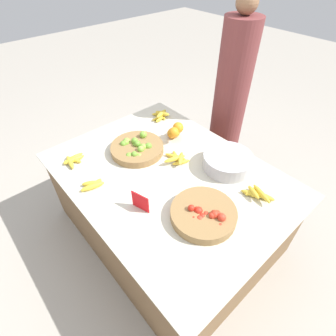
{
  "coord_description": "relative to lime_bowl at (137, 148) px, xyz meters",
  "views": [
    {
      "loc": [
        0.94,
        -0.83,
        1.82
      ],
      "look_at": [
        0.0,
        0.0,
        0.68
      ],
      "focal_mm": 28.0,
      "sensor_mm": 36.0,
      "label": 1
    }
  ],
  "objects": [
    {
      "name": "ground_plane",
      "position": [
        0.32,
        0.01,
        -0.66
      ],
      "size": [
        12.0,
        12.0,
        0.0
      ],
      "primitive_type": "plane",
      "color": "#ADA599"
    },
    {
      "name": "market_table",
      "position": [
        0.32,
        0.01,
        -0.35
      ],
      "size": [
        1.56,
        1.17,
        0.63
      ],
      "color": "brown",
      "rests_on": "ground_plane"
    },
    {
      "name": "lime_bowl",
      "position": [
        0.0,
        0.0,
        0.0
      ],
      "size": [
        0.38,
        0.38,
        0.1
      ],
      "color": "olive",
      "rests_on": "market_table"
    },
    {
      "name": "tomato_basket",
      "position": [
        0.72,
        -0.08,
        0.0
      ],
      "size": [
        0.37,
        0.37,
        0.09
      ],
      "color": "olive",
      "rests_on": "market_table"
    },
    {
      "name": "orange_pile",
      "position": [
        0.06,
        0.32,
        0.03
      ],
      "size": [
        0.14,
        0.16,
        0.14
      ],
      "color": "orange",
      "rests_on": "market_table"
    },
    {
      "name": "metal_bowl",
      "position": [
        0.54,
        0.36,
        0.02
      ],
      "size": [
        0.33,
        0.33,
        0.1
      ],
      "color": "#B7B7BF",
      "rests_on": "market_table"
    },
    {
      "name": "price_sign",
      "position": [
        0.44,
        -0.3,
        0.03
      ],
      "size": [
        0.11,
        0.04,
        0.12
      ],
      "rotation": [
        0.0,
        0.0,
        0.28
      ],
      "color": "red",
      "rests_on": "market_table"
    },
    {
      "name": "banana_bunch_front_center",
      "position": [
        0.1,
        -0.42,
        -0.01
      ],
      "size": [
        0.11,
        0.16,
        0.03
      ],
      "color": "gold",
      "rests_on": "market_table"
    },
    {
      "name": "banana_bunch_front_right",
      "position": [
        -0.2,
        -0.4,
        -0.01
      ],
      "size": [
        0.15,
        0.16,
        0.03
      ],
      "color": "gold",
      "rests_on": "market_table"
    },
    {
      "name": "banana_bunch_front_left",
      "position": [
        -0.24,
        0.43,
        -0.0
      ],
      "size": [
        0.17,
        0.18,
        0.06
      ],
      "color": "gold",
      "rests_on": "market_table"
    },
    {
      "name": "banana_bunch_middle_right",
      "position": [
        0.27,
        0.14,
        -0.0
      ],
      "size": [
        0.19,
        0.18,
        0.06
      ],
      "color": "gold",
      "rests_on": "market_table"
    },
    {
      "name": "banana_bunch_middle_left",
      "position": [
        0.83,
        0.28,
        -0.01
      ],
      "size": [
        0.19,
        0.12,
        0.05
      ],
      "color": "gold",
      "rests_on": "market_table"
    },
    {
      "name": "vendor_person",
      "position": [
        0.1,
        0.92,
        0.06
      ],
      "size": [
        0.28,
        0.28,
        1.55
      ],
      "color": "brown",
      "rests_on": "ground_plane"
    }
  ]
}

